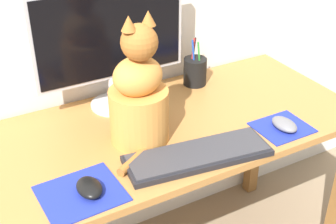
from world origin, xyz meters
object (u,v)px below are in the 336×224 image
computer_mouse_left (89,188)px  cat (139,96)px  computer_mouse_right (284,124)px  monitor (111,41)px  keyboard (198,155)px  pen_cup (195,71)px

computer_mouse_left → cat: bearing=35.8°
computer_mouse_right → cat: 0.49m
computer_mouse_left → computer_mouse_right: same height
monitor → cat: size_ratio=1.27×
cat → computer_mouse_right: bearing=-32.8°
monitor → keyboard: size_ratio=1.16×
monitor → pen_cup: (0.34, 0.01, -0.19)m
computer_mouse_right → pen_cup: bearing=101.2°
monitor → computer_mouse_left: 0.53m
computer_mouse_right → cat: cat is taller
keyboard → cat: bearing=129.0°
monitor → cat: (-0.02, -0.24, -0.09)m
monitor → computer_mouse_right: bearing=-44.5°
computer_mouse_left → cat: size_ratio=0.23×
computer_mouse_left → computer_mouse_right: bearing=-0.7°
monitor → computer_mouse_left: monitor is taller
cat → computer_mouse_left: bearing=-155.0°
computer_mouse_right → cat: bearing=157.9°
keyboard → computer_mouse_right: (0.33, -0.00, 0.01)m
monitor → computer_mouse_right: 0.63m
computer_mouse_left → cat: cat is taller
computer_mouse_right → pen_cup: (-0.08, 0.42, 0.03)m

